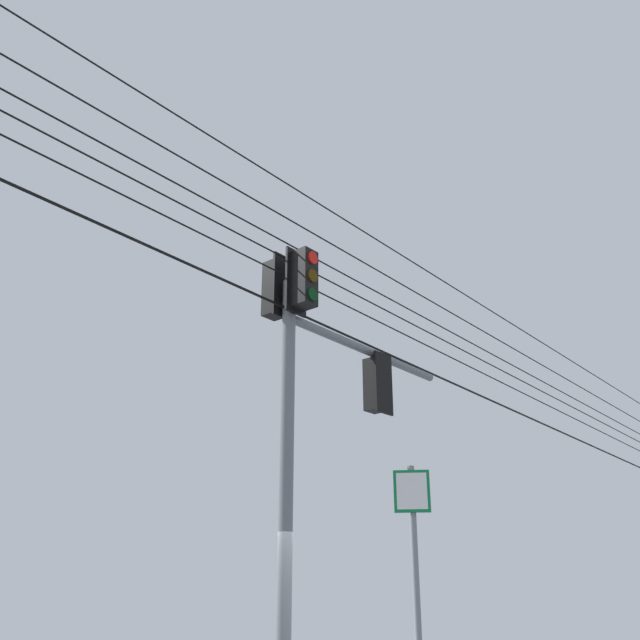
# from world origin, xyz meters

# --- Properties ---
(signal_mast_assembly) EXTENTS (3.97, 1.99, 6.67)m
(signal_mast_assembly) POSITION_xyz_m (-0.65, -0.40, 4.71)
(signal_mast_assembly) COLOR slate
(signal_mast_assembly) RESTS_ON ground
(route_sign_primary) EXTENTS (0.13, 0.37, 2.91)m
(route_sign_primary) POSITION_xyz_m (1.86, 1.52, 1.80)
(route_sign_primary) COLOR slate
(route_sign_primary) RESTS_ON ground
(overhead_wire_span) EXTENTS (29.05, 11.91, 2.72)m
(overhead_wire_span) POSITION_xyz_m (-1.43, -0.08, 6.58)
(overhead_wire_span) COLOR black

